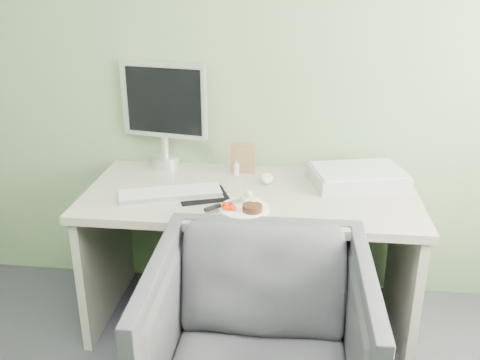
# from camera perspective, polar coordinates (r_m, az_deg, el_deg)

# --- Properties ---
(wall_back) EXTENTS (3.50, 0.00, 3.50)m
(wall_back) POSITION_cam_1_polar(r_m,az_deg,el_deg) (2.78, 2.02, 13.64)
(wall_back) COLOR gray
(wall_back) RESTS_ON floor
(desk) EXTENTS (1.60, 0.75, 0.73)m
(desk) POSITION_cam_1_polar(r_m,az_deg,el_deg) (2.66, 1.14, -4.92)
(desk) COLOR #A79D8C
(desk) RESTS_ON floor
(plate) EXTENTS (0.23, 0.23, 0.01)m
(plate) POSITION_cam_1_polar(r_m,az_deg,el_deg) (2.39, 0.43, -3.09)
(plate) COLOR white
(plate) RESTS_ON desk
(steak) EXTENTS (0.09, 0.09, 0.03)m
(steak) POSITION_cam_1_polar(r_m,az_deg,el_deg) (2.35, 1.34, -3.01)
(steak) COLOR black
(steak) RESTS_ON plate
(potato_pile) EXTENTS (0.10, 0.08, 0.05)m
(potato_pile) POSITION_cam_1_polar(r_m,az_deg,el_deg) (2.42, 1.28, -1.97)
(potato_pile) COLOR tan
(potato_pile) RESTS_ON plate
(carrot_heap) EXTENTS (0.07, 0.06, 0.04)m
(carrot_heap) POSITION_cam_1_polar(r_m,az_deg,el_deg) (2.36, -1.10, -2.74)
(carrot_heap) COLOR #FF2B05
(carrot_heap) RESTS_ON plate
(steak_knife) EXTENTS (0.16, 0.17, 0.02)m
(steak_knife) POSITION_cam_1_polar(r_m,az_deg,el_deg) (2.38, -2.29, -2.77)
(steak_knife) COLOR silver
(steak_knife) RESTS_ON plate
(mousepad) EXTENTS (0.29, 0.28, 0.00)m
(mousepad) POSITION_cam_1_polar(r_m,az_deg,el_deg) (2.55, -4.02, -1.63)
(mousepad) COLOR black
(mousepad) RESTS_ON desk
(keyboard) EXTENTS (0.50, 0.29, 0.02)m
(keyboard) POSITION_cam_1_polar(r_m,az_deg,el_deg) (2.55, -7.44, -1.41)
(keyboard) COLOR white
(keyboard) RESTS_ON desk
(computer_mouse) EXTENTS (0.07, 0.12, 0.04)m
(computer_mouse) POSITION_cam_1_polar(r_m,az_deg,el_deg) (2.70, 2.89, 0.18)
(computer_mouse) COLOR white
(computer_mouse) RESTS_ON desk
(photo_frame) EXTENTS (0.13, 0.03, 0.16)m
(photo_frame) POSITION_cam_1_polar(r_m,az_deg,el_deg) (2.80, 0.34, 2.34)
(photo_frame) COLOR #916044
(photo_frame) RESTS_ON desk
(eyedrop_bottle) EXTENTS (0.03, 0.03, 0.08)m
(eyedrop_bottle) POSITION_cam_1_polar(r_m,az_deg,el_deg) (2.78, -0.38, 1.23)
(eyedrop_bottle) COLOR white
(eyedrop_bottle) RESTS_ON desk
(scanner) EXTENTS (0.51, 0.40, 0.07)m
(scanner) POSITION_cam_1_polar(r_m,az_deg,el_deg) (2.73, 12.46, 0.28)
(scanner) COLOR #B0B2B7
(scanner) RESTS_ON desk
(monitor) EXTENTS (0.47, 0.16, 0.56)m
(monitor) POSITION_cam_1_polar(r_m,az_deg,el_deg) (2.86, -8.10, 7.49)
(monitor) COLOR silver
(monitor) RESTS_ON desk
(desk_chair) EXTENTS (0.83, 0.86, 0.77)m
(desk_chair) POSITION_cam_1_polar(r_m,az_deg,el_deg) (2.15, 2.05, -17.35)
(desk_chair) COLOR #38373C
(desk_chair) RESTS_ON floor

